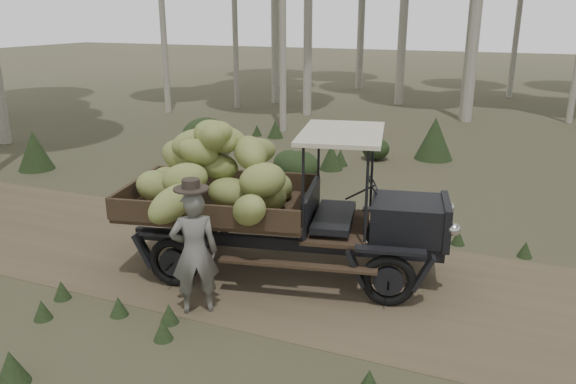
{
  "coord_description": "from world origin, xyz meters",
  "views": [
    {
      "loc": [
        1.09,
        -8.04,
        4.22
      ],
      "look_at": [
        -2.27,
        0.02,
        1.42
      ],
      "focal_mm": 35.0,
      "sensor_mm": 36.0,
      "label": 1
    }
  ],
  "objects": [
    {
      "name": "banana_truck",
      "position": [
        -2.91,
        -0.13,
        1.54
      ],
      "size": [
        5.61,
        3.22,
        2.69
      ],
      "rotation": [
        0.0,
        0.0,
        0.2
      ],
      "color": "black",
      "rests_on": "ground"
    },
    {
      "name": "farmer",
      "position": [
        -3.0,
        -1.73,
        0.96
      ],
      "size": [
        0.82,
        0.76,
        2.04
      ],
      "rotation": [
        0.0,
        0.0,
        3.75
      ],
      "color": "#5E5D56",
      "rests_on": "ground"
    },
    {
      "name": "dirt_track",
      "position": [
        0.0,
        0.0,
        0.0
      ],
      "size": [
        70.0,
        4.0,
        0.01
      ],
      "primitive_type": "cube",
      "color": "brown",
      "rests_on": "ground"
    },
    {
      "name": "undergrowth",
      "position": [
        -1.11,
        -0.12,
        0.55
      ],
      "size": [
        23.28,
        20.9,
        1.39
      ],
      "color": "#233319",
      "rests_on": "ground"
    },
    {
      "name": "ground",
      "position": [
        0.0,
        0.0,
        0.0
      ],
      "size": [
        120.0,
        120.0,
        0.0
      ],
      "primitive_type": "plane",
      "color": "#473D2B",
      "rests_on": "ground"
    }
  ]
}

